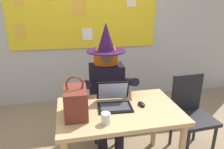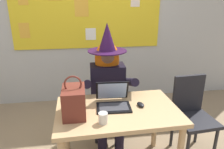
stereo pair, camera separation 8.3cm
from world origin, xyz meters
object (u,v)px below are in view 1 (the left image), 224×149
object	(u,v)px
coffee_mug	(106,118)
desk_main	(119,118)
person_costumed	(107,80)
chair_extra_corner	(191,110)
handbag	(76,102)
laptop	(114,101)
chair_at_desk	(106,97)
computer_mouse	(142,104)

from	to	relation	value
coffee_mug	desk_main	bearing A→B (deg)	53.76
person_costumed	chair_extra_corner	world-z (taller)	person_costumed
handbag	coffee_mug	bearing A→B (deg)	-36.25
laptop	desk_main	bearing A→B (deg)	-65.20
desk_main	chair_extra_corner	bearing A→B (deg)	13.27
laptop	chair_extra_corner	size ratio (longest dim) A/B	0.38
desk_main	person_costumed	distance (m)	0.64
chair_at_desk	person_costumed	size ratio (longest dim) A/B	0.61
desk_main	computer_mouse	bearing A→B (deg)	4.83
desk_main	laptop	size ratio (longest dim) A/B	3.43
handbag	coffee_mug	world-z (taller)	handbag
desk_main	laptop	xyz separation A→B (m)	(-0.03, 0.08, 0.15)
desk_main	chair_at_desk	size ratio (longest dim) A/B	1.32
desk_main	computer_mouse	xyz separation A→B (m)	(0.23, 0.02, 0.12)
chair_at_desk	person_costumed	bearing A→B (deg)	-1.13
desk_main	coffee_mug	distance (m)	0.31
laptop	computer_mouse	world-z (taller)	laptop
desk_main	handbag	xyz separation A→B (m)	(-0.40, -0.05, 0.23)
coffee_mug	chair_extra_corner	xyz separation A→B (m)	(1.07, 0.44, -0.26)
chair_at_desk	chair_extra_corner	size ratio (longest dim) A/B	0.99
chair_at_desk	coffee_mug	size ratio (longest dim) A/B	9.44
chair_at_desk	handbag	bearing A→B (deg)	-27.20
computer_mouse	chair_extra_corner	bearing A→B (deg)	6.22
coffee_mug	handbag	bearing A→B (deg)	143.75
handbag	chair_extra_corner	distance (m)	1.38
laptop	coffee_mug	distance (m)	0.33
coffee_mug	laptop	bearing A→B (deg)	66.45
chair_at_desk	laptop	size ratio (longest dim) A/B	2.60
person_costumed	chair_extra_corner	distance (m)	1.04
person_costumed	chair_extra_corner	size ratio (longest dim) A/B	1.62
chair_extra_corner	handbag	bearing A→B (deg)	-83.13
chair_at_desk	coffee_mug	xyz separation A→B (m)	(-0.15, -0.96, 0.27)
coffee_mug	chair_at_desk	bearing A→B (deg)	80.99
desk_main	person_costumed	world-z (taller)	person_costumed
chair_at_desk	chair_extra_corner	world-z (taller)	chair_extra_corner
desk_main	chair_extra_corner	world-z (taller)	chair_extra_corner
desk_main	person_costumed	bearing A→B (deg)	91.25
laptop	handbag	xyz separation A→B (m)	(-0.37, -0.13, 0.08)
coffee_mug	chair_extra_corner	size ratio (longest dim) A/B	0.10
person_costumed	handbag	size ratio (longest dim) A/B	3.90
person_costumed	laptop	bearing A→B (deg)	-0.08
chair_at_desk	handbag	size ratio (longest dim) A/B	2.37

